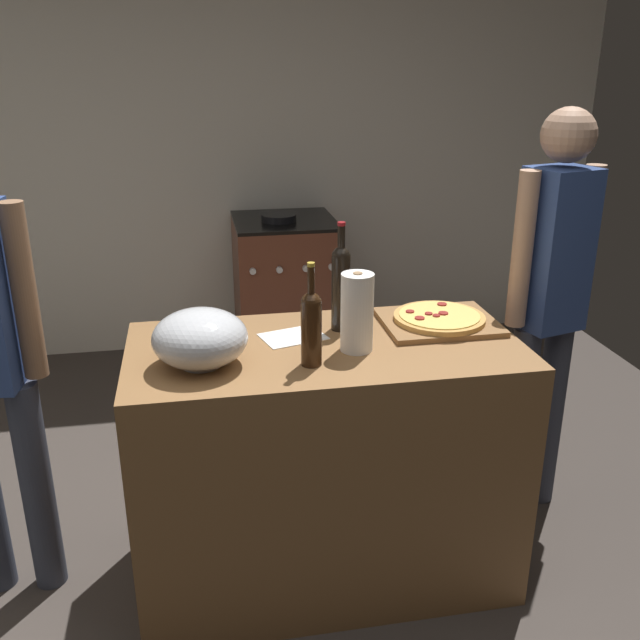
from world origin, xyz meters
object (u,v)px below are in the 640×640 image
Objects in this scene: wine_bottle_clear at (341,284)px; person_in_red at (549,294)px; mixing_bowl at (200,338)px; wine_bottle_amber at (311,325)px; pizza at (439,317)px; stove at (286,291)px; paper_towel_roll at (357,312)px.

person_in_red reaches higher than wine_bottle_clear.
mixing_bowl is 0.89× the size of wine_bottle_amber.
pizza reaches higher than stove.
stove is (-0.31, 1.85, -0.49)m from pizza.
person_in_red is at bearing 20.22° from paper_towel_roll.
person_in_red is at bearing 7.97° from wine_bottle_clear.
stove is at bearing 99.40° from pizza.
person_in_red is (0.85, 0.12, -0.13)m from wine_bottle_clear.
mixing_bowl is at bearing -176.39° from paper_towel_roll.
person_in_red is (0.84, 0.31, -0.09)m from paper_towel_roll.
pizza is 1.23× the size of paper_towel_roll.
pizza is 0.39m from paper_towel_roll.
pizza is at bearing -4.59° from wine_bottle_clear.
mixing_bowl is 0.35m from wine_bottle_amber.
paper_towel_roll is at bearing 3.61° from mixing_bowl.
wine_bottle_clear is at bearing -91.52° from stove.
mixing_bowl is at bearing -167.10° from pizza.
person_in_red is (1.34, 0.34, -0.05)m from mixing_bowl.
pizza is 0.20× the size of person_in_red.
paper_towel_roll is 0.28× the size of stove.
mixing_bowl is (-0.84, -0.19, 0.06)m from pizza.
pizza is 0.87m from mixing_bowl.
paper_towel_roll is at bearing -86.08° from wine_bottle_clear.
wine_bottle_clear is 1.92m from stove.
stove is at bearing 75.24° from mixing_bowl.
pizza is 1.10× the size of mixing_bowl.
person_in_red is at bearing 16.50° from pizza.
wine_bottle_amber is 1.09m from person_in_red.
paper_towel_roll is 0.90m from person_in_red.
person_in_red is (0.50, 0.15, 0.01)m from pizza.
person_in_red is at bearing 21.59° from wine_bottle_amber.
wine_bottle_amber reaches higher than stove.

